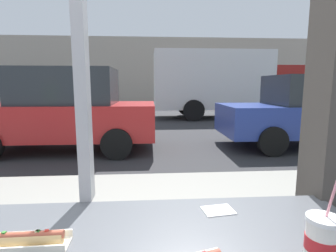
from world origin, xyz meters
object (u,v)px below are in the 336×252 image
Objects in this scene: parked_car_red at (66,110)px; hotdog_tray_near at (29,240)px; soda_cup_left at (322,242)px; parked_car_blue at (314,111)px; box_truck at (226,82)px.

hotdog_tray_near is at bearing -74.21° from parked_car_red.
parked_car_blue reaches higher than soda_cup_left.
soda_cup_left reaches higher than hotdog_tray_near.
soda_cup_left is at bearing -122.47° from parked_car_blue.
soda_cup_left is 0.85m from hotdog_tray_near.
box_truck reaches higher than hotdog_tray_near.
box_truck reaches higher than parked_car_blue.
parked_car_red is at bearing 112.97° from soda_cup_left.
hotdog_tray_near is at bearing 169.49° from soda_cup_left.
soda_cup_left is 1.27× the size of hotdog_tray_near.
parked_car_red reaches higher than hotdog_tray_near.
parked_car_blue is (3.56, 5.59, -0.21)m from soda_cup_left.
hotdog_tray_near is 5.65m from parked_car_red.
parked_car_blue is at bearing -0.00° from parked_car_red.
soda_cup_left is 0.04× the size of box_truck.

